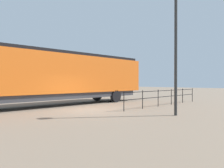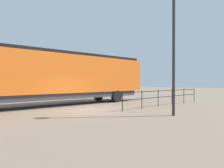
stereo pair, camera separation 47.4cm
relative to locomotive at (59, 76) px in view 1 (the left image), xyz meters
name	(u,v)px [view 1 (the left image)]	position (x,y,z in m)	size (l,w,h in m)	color
ground_plane	(89,110)	(3.80, -0.14, -2.34)	(120.00, 120.00, 0.00)	#84705B
locomotive	(59,76)	(0.00, 0.00, 0.00)	(2.86, 17.66, 4.17)	orange
lamp_post	(176,20)	(9.03, 1.72, 2.88)	(0.58, 0.58, 7.16)	#2D2D2D
platform_fence	(165,95)	(5.93, 5.77, -1.52)	(0.05, 9.72, 1.27)	black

